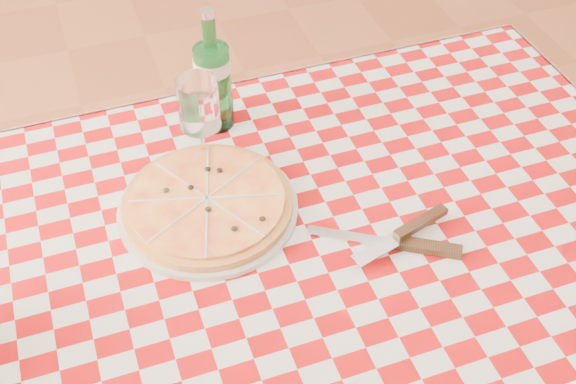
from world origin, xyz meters
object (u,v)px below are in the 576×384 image
Objects in this scene: wine_glass at (201,124)px; dining_table at (311,277)px; water_bottle at (213,70)px; pizza_plate at (208,203)px.

dining_table is at bearing -64.04° from wine_glass.
dining_table is 0.41m from water_bottle.
water_bottle reaches higher than wine_glass.
water_bottle is (0.08, 0.22, 0.10)m from pizza_plate.
dining_table is at bearing -39.98° from pizza_plate.
dining_table is 6.68× the size of wine_glass.
dining_table is 3.95× the size of pizza_plate.
pizza_plate is 0.14m from wine_glass.
pizza_plate is (-0.14, 0.12, 0.12)m from dining_table.
water_bottle reaches higher than pizza_plate.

